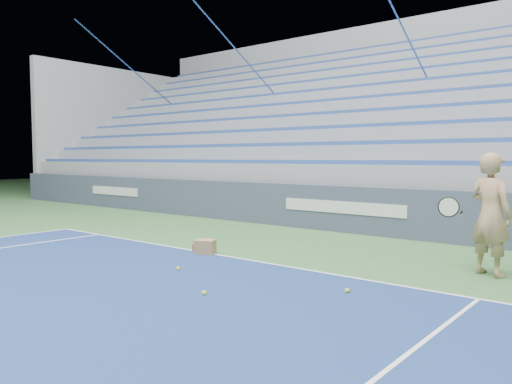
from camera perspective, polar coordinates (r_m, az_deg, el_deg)
sponsor_barrier at (r=12.06m, az=10.13°, el=-1.92°), size 30.00×0.32×1.10m
bleachers at (r=17.24m, az=19.51°, el=5.69°), size 31.00×9.15×7.30m
tennis_player at (r=8.25m, az=25.21°, el=-2.33°), size 1.00×0.96×1.85m
ball_box at (r=9.27m, az=-5.84°, el=-6.27°), size 0.43×0.40×0.26m
tennis_ball_0 at (r=8.02m, az=-8.90°, el=-8.63°), size 0.07×0.07×0.07m
tennis_ball_1 at (r=6.58m, az=-5.94°, el=-11.42°), size 0.07×0.07×0.07m
tennis_ball_2 at (r=6.76m, az=10.39°, el=-11.03°), size 0.07×0.07×0.07m
tennis_ball_3 at (r=9.69m, az=-5.89°, el=-6.40°), size 0.07×0.07×0.07m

